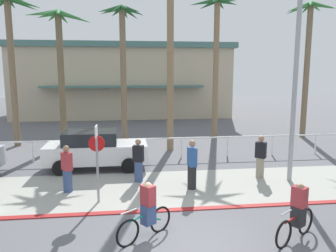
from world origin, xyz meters
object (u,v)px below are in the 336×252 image
Objects in this scene: palm_tree_6 at (309,35)px; palm_tree_3 at (123,39)px; pedestrian_1 at (192,167)px; pedestrian_3 at (260,158)px; streetlight_curb at (299,71)px; palm_tree_1 at (11,34)px; pedestrian_0 at (138,162)px; stop_sign_bike_lane at (97,153)px; palm_tree_5 at (216,40)px; pedestrian_2 at (67,171)px; cyclist_teal_0 at (147,212)px; cyclist_red_1 at (297,213)px; car_white_1 at (95,149)px; palm_tree_2 at (60,42)px; palm_tree_4 at (170,21)px.

palm_tree_3 is at bearing 179.16° from palm_tree_6.
pedestrian_3 is (3.00, 1.00, -0.05)m from pedestrian_1.
palm_tree_1 is (-12.62, 8.10, 2.02)m from streetlight_curb.
palm_tree_3 is 4.78× the size of pedestrian_0.
stop_sign_bike_lane is 6.62m from pedestrian_3.
palm_tree_5 is at bearing 70.79° from pedestrian_1.
pedestrian_0 is 1.00× the size of pedestrian_2.
streetlight_curb is at bearing 31.78° from cyclist_teal_0.
pedestrian_1 reaches higher than cyclist_red_1.
palm_tree_1 reaches higher than car_white_1.
stop_sign_bike_lane reaches higher than pedestrian_1.
palm_tree_3 is 11.67m from palm_tree_6.
palm_tree_2 is at bearing 119.95° from pedestrian_0.
palm_tree_6 is at bearing -0.84° from palm_tree_3.
palm_tree_1 is 14.65m from cyclist_teal_0.
stop_sign_bike_lane is 3.50m from pedestrian_1.
pedestrian_3 is at bearing 78.11° from cyclist_red_1.
pedestrian_1 is (5.97, -8.11, -5.06)m from palm_tree_2.
pedestrian_1 is 4.46m from pedestrian_2.
cyclist_teal_0 is 0.87× the size of pedestrian_3.
palm_tree_5 is 1.02× the size of palm_tree_6.
pedestrian_2 is 0.98× the size of pedestrian_3.
cyclist_teal_0 is (1.89, -6.51, -0.18)m from car_white_1.
palm_tree_2 is 7.44m from car_white_1.
palm_tree_3 reaches higher than pedestrian_3.
palm_tree_1 is at bearing 120.08° from cyclist_teal_0.
pedestrian_3 is (4.84, 4.38, 0.11)m from cyclist_teal_0.
pedestrian_0 is at bearing 150.94° from pedestrian_1.
palm_tree_4 reaches higher than pedestrian_1.
palm_tree_3 is 3.85m from palm_tree_4.
stop_sign_bike_lane is 0.58× the size of car_white_1.
palm_tree_1 is 5.60× the size of cyclist_teal_0.
palm_tree_5 is 5.09× the size of pedestrian_3.
palm_tree_6 is (9.16, 2.67, -0.29)m from palm_tree_4.
pedestrian_0 reaches higher than cyclist_red_1.
car_white_1 is at bearing 106.23° from cyclist_teal_0.
stop_sign_bike_lane is at bearing -163.48° from pedestrian_3.
pedestrian_2 is at bearing 146.88° from cyclist_red_1.
car_white_1 is (4.89, -5.21, -5.43)m from palm_tree_1.
palm_tree_1 is 12.03m from palm_tree_5.
streetlight_curb is 9.14m from pedestrian_2.
pedestrian_0 is at bearing 179.30° from pedestrian_3.
palm_tree_3 is (0.78, 9.92, 4.49)m from stop_sign_bike_lane.
palm_tree_3 is 11.14m from pedestrian_3.
palm_tree_1 reaches higher than pedestrian_1.
pedestrian_0 is at bearing 172.02° from streetlight_curb.
pedestrian_1 is at bearing -39.91° from car_white_1.
cyclist_teal_0 is at bearing -59.92° from palm_tree_1.
palm_tree_3 is 4.72× the size of pedestrian_3.
palm_tree_1 is at bearing 130.77° from cyclist_red_1.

